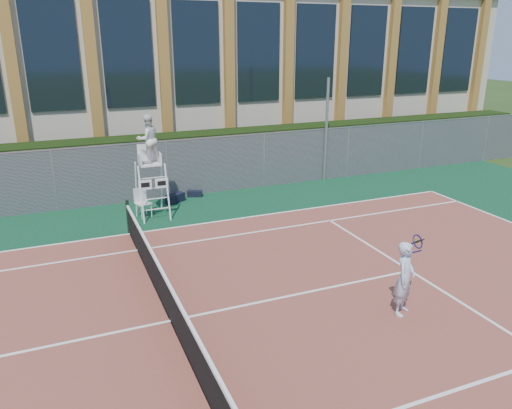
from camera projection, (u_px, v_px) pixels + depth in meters
name	position (u px, v px, depth m)	size (l,w,h in m)	color
ground	(171.00, 322.00, 10.82)	(120.00, 120.00, 0.00)	#233814
apron	(161.00, 301.00, 11.69)	(36.00, 20.00, 0.01)	#0C381E
tennis_court	(171.00, 321.00, 10.81)	(23.77, 10.97, 0.02)	brown
tennis_net	(170.00, 300.00, 10.65)	(0.10, 11.30, 1.10)	black
fence	(113.00, 175.00, 18.18)	(40.00, 0.06, 2.20)	#595E60
hedge	(109.00, 168.00, 19.23)	(40.00, 1.40, 2.20)	black
building	(84.00, 74.00, 25.23)	(45.00, 10.60, 8.22)	beige
steel_pole	(326.00, 130.00, 20.95)	(0.12, 0.12, 4.33)	#9EA0A5
umpire_chair	(148.00, 142.00, 16.55)	(0.98, 1.51, 3.53)	white
plastic_chair	(142.00, 200.00, 17.06)	(0.58, 0.58, 0.99)	silver
sports_bag_near	(175.00, 198.00, 18.63)	(0.76, 0.30, 0.32)	black
sports_bag_far	(195.00, 194.00, 19.33)	(0.57, 0.25, 0.23)	black
tennis_player	(405.00, 278.00, 10.87)	(1.01, 0.78, 1.71)	silver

